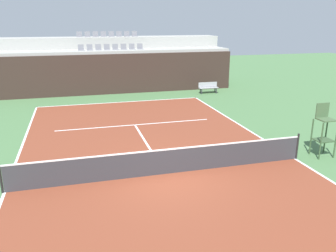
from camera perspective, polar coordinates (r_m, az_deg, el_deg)
The scene contains 15 objects.
ground_plane at distance 12.77m, azimuth -0.43°, elevation -7.94°, with size 80.00×80.00×0.00m, color #477042.
court_surface at distance 12.77m, azimuth -0.43°, elevation -7.92°, with size 11.00×24.00×0.01m, color brown.
baseline_far at distance 23.94m, azimuth -7.81°, elevation 3.92°, with size 11.00×0.10×0.00m, color white.
sideline_left at distance 12.67m, azimuth -25.40°, elevation -9.89°, with size 0.10×24.00×0.00m, color white.
sideline_right at distance 15.00m, azimuth 20.22°, elevation -5.09°, with size 0.10×24.00×0.00m, color white.
service_line_far at distance 18.63m, azimuth -5.49°, elevation 0.19°, with size 8.26×0.10×0.00m, color white.
centre_service_line at distance 15.65m, azimuth -3.44°, elevation -3.10°, with size 0.10×6.40×0.00m, color white.
back_wall at distance 26.62m, azimuth -8.84°, elevation 8.45°, with size 18.74×0.30×2.98m, color #33231E.
stands_tier_lower at distance 27.94m, azimuth -9.18°, elevation 9.05°, with size 18.74×2.40×3.19m, color #9E9E99.
stands_tier_upper at distance 30.25m, azimuth -9.74°, elevation 10.47°, with size 18.74×2.40×4.07m, color #9E9E99.
seating_row_lower at distance 27.85m, azimuth -9.37°, elevation 12.58°, with size 5.02×0.44×0.44m.
seating_row_upper at distance 30.18m, azimuth -9.97°, elevation 14.56°, with size 5.02×0.44×0.44m.
tennis_net at distance 12.56m, azimuth -0.43°, elevation -5.84°, with size 11.08×0.08×1.07m.
umpire_chair at distance 15.41m, azimuth 24.35°, elevation -0.36°, with size 0.76×0.66×2.20m.
player_bench at distance 26.78m, azimuth 6.66°, elevation 6.45°, with size 1.50×0.40×0.85m.
Camera 1 is at (-2.96, -11.19, 5.41)m, focal length 36.90 mm.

